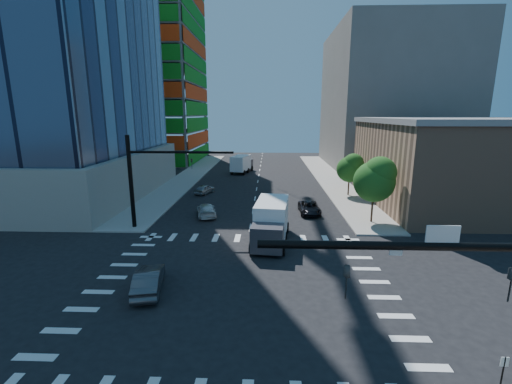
{
  "coord_description": "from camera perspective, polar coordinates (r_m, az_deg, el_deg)",
  "views": [
    {
      "loc": [
        1.79,
        -20.4,
        11.06
      ],
      "look_at": [
        0.73,
        8.0,
        4.57
      ],
      "focal_mm": 24.0,
      "sensor_mm": 36.0,
      "label": 1
    }
  ],
  "objects": [
    {
      "name": "sidewalk_ne",
      "position": [
        62.32,
        12.01,
        2.44
      ],
      "size": [
        5.0,
        60.0,
        0.15
      ],
      "primitive_type": "cube",
      "color": "#999691",
      "rests_on": "ground"
    },
    {
      "name": "tree_north",
      "position": [
        48.15,
        15.53,
        3.96
      ],
      "size": [
        3.54,
        3.52,
        5.78
      ],
      "color": "#382316",
      "rests_on": "sidewalk_ne"
    },
    {
      "name": "car_nb_far",
      "position": [
        39.34,
        8.88,
        -2.61
      ],
      "size": [
        2.32,
        4.82,
        1.32
      ],
      "primitive_type": "imported",
      "rotation": [
        0.0,
        0.0,
        0.03
      ],
      "color": "black",
      "rests_on": "ground"
    },
    {
      "name": "commercial_building",
      "position": [
        48.68,
        30.69,
        4.29
      ],
      "size": [
        20.5,
        22.5,
        10.6
      ],
      "color": "#A47B5F",
      "rests_on": "ground"
    },
    {
      "name": "bg_building_ne",
      "position": [
        79.56,
        21.28,
        14.15
      ],
      "size": [
        24.0,
        30.0,
        28.0
      ],
      "primitive_type": "cube",
      "color": "#66615C",
      "rests_on": "ground"
    },
    {
      "name": "box_truck_far",
      "position": [
        66.14,
        -2.29,
        4.54
      ],
      "size": [
        4.15,
        6.84,
        3.35
      ],
      "rotation": [
        0.0,
        0.0,
        2.9
      ],
      "color": "black",
      "rests_on": "ground"
    },
    {
      "name": "no_parking_sign",
      "position": [
        17.41,
        35.78,
        -23.61
      ],
      "size": [
        0.3,
        0.06,
        2.2
      ],
      "color": "black",
      "rests_on": "ground"
    },
    {
      "name": "tree_south",
      "position": [
        36.54,
        19.37,
        2.09
      ],
      "size": [
        4.16,
        4.16,
        6.82
      ],
      "color": "#382316",
      "rests_on": "sidewalk_ne"
    },
    {
      "name": "car_sb_mid",
      "position": [
        49.06,
        -8.57,
        0.48
      ],
      "size": [
        2.68,
        4.11,
        1.3
      ],
      "primitive_type": "imported",
      "rotation": [
        0.0,
        0.0,
        2.82
      ],
      "color": "#A0A4A7",
      "rests_on": "ground"
    },
    {
      "name": "box_truck_near",
      "position": [
        29.91,
        2.44,
        -5.64
      ],
      "size": [
        3.59,
        7.03,
        3.55
      ],
      "rotation": [
        0.0,
        0.0,
        -0.11
      ],
      "color": "black",
      "rests_on": "ground"
    },
    {
      "name": "construction_building",
      "position": [
        88.4,
        -18.46,
        21.07
      ],
      "size": [
        25.16,
        34.5,
        70.6
      ],
      "color": "slate",
      "rests_on": "ground"
    },
    {
      "name": "signal_mast_nw",
      "position": [
        34.47,
        -17.92,
        2.95
      ],
      "size": [
        10.2,
        0.4,
        9.0
      ],
      "color": "black",
      "rests_on": "sidewalk_nw"
    },
    {
      "name": "road_markings",
      "position": [
        23.28,
        -2.63,
        -15.5
      ],
      "size": [
        20.0,
        20.0,
        0.01
      ],
      "primitive_type": "cube",
      "color": "silver",
      "rests_on": "ground"
    },
    {
      "name": "ground",
      "position": [
        23.28,
        -2.63,
        -15.51
      ],
      "size": [
        160.0,
        160.0,
        0.0
      ],
      "primitive_type": "plane",
      "color": "black",
      "rests_on": "ground"
    },
    {
      "name": "car_sb_cross",
      "position": [
        23.48,
        -17.44,
        -13.83
      ],
      "size": [
        2.4,
        4.72,
        1.48
      ],
      "primitive_type": "imported",
      "rotation": [
        0.0,
        0.0,
        3.33
      ],
      "color": "#46474B",
      "rests_on": "ground"
    },
    {
      "name": "sidewalk_nw",
      "position": [
        63.04,
        -11.01,
        2.6
      ],
      "size": [
        5.0,
        60.0,
        0.15
      ],
      "primitive_type": "cube",
      "color": "#999691",
      "rests_on": "ground"
    },
    {
      "name": "car_sb_near",
      "position": [
        38.35,
        -8.27,
        -2.96
      ],
      "size": [
        3.0,
        5.06,
        1.37
      ],
      "primitive_type": "imported",
      "rotation": [
        0.0,
        0.0,
        3.38
      ],
      "color": "silver",
      "rests_on": "ground"
    }
  ]
}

